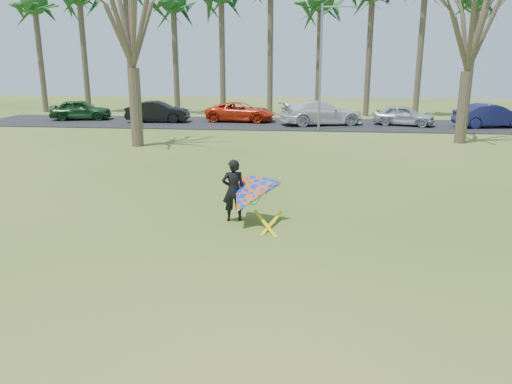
# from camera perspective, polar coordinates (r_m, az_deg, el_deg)

# --- Properties ---
(ground) EXTENTS (100.00, 100.00, 0.00)m
(ground) POSITION_cam_1_polar(r_m,az_deg,el_deg) (12.47, -1.01, -7.29)
(ground) COLOR #215512
(ground) RESTS_ON ground
(parking_strip) EXTENTS (46.00, 7.00, 0.06)m
(parking_strip) POSITION_cam_1_polar(r_m,az_deg,el_deg) (36.77, 3.94, 7.76)
(parking_strip) COLOR black
(parking_strip) RESTS_ON ground
(palm_0) EXTENTS (4.84, 4.84, 10.84)m
(palm_0) POSITION_cam_1_polar(r_m,az_deg,el_deg) (48.69, -24.01, 19.15)
(palm_0) COLOR #4C3A2E
(palm_0) RESTS_ON ground
(palm_3) EXTENTS (4.84, 4.84, 10.84)m
(palm_3) POSITION_cam_1_polar(r_m,az_deg,el_deg) (44.17, -9.45, 20.72)
(palm_3) COLOR #4A3C2C
(palm_3) RESTS_ON ground
(bare_tree_left) EXTENTS (6.60, 6.60, 9.70)m
(bare_tree_left) POSITION_cam_1_polar(r_m,az_deg,el_deg) (28.16, -14.23, 19.13)
(bare_tree_left) COLOR #453429
(bare_tree_left) RESTS_ON ground
(bare_tree_right) EXTENTS (6.27, 6.27, 9.21)m
(bare_tree_right) POSITION_cam_1_polar(r_m,az_deg,el_deg) (30.70, 23.50, 17.36)
(bare_tree_right) COLOR #47392A
(bare_tree_right) RESTS_ON ground
(streetlight) EXTENTS (2.28, 0.18, 8.00)m
(streetlight) POSITION_cam_1_polar(r_m,az_deg,el_deg) (33.44, 7.68, 14.54)
(streetlight) COLOR gray
(streetlight) RESTS_ON ground
(car_0) EXTENTS (4.79, 2.70, 1.54)m
(car_0) POSITION_cam_1_polar(r_m,az_deg,el_deg) (41.22, -19.37, 8.87)
(car_0) COLOR #193E1C
(car_0) RESTS_ON parking_strip
(car_1) EXTENTS (4.69, 1.85, 1.52)m
(car_1) POSITION_cam_1_polar(r_m,az_deg,el_deg) (38.30, -11.17, 9.00)
(car_1) COLOR black
(car_1) RESTS_ON parking_strip
(car_2) EXTENTS (5.28, 2.70, 1.43)m
(car_2) POSITION_cam_1_polar(r_m,az_deg,el_deg) (37.91, -1.81, 9.14)
(car_2) COLOR red
(car_2) RESTS_ON parking_strip
(car_3) EXTENTS (6.32, 4.01, 1.71)m
(car_3) POSITION_cam_1_polar(r_m,az_deg,el_deg) (36.32, 7.50, 8.98)
(car_3) COLOR silver
(car_3) RESTS_ON parking_strip
(car_4) EXTENTS (4.49, 2.81, 1.43)m
(car_4) POSITION_cam_1_polar(r_m,az_deg,el_deg) (37.15, 16.55, 8.40)
(car_4) COLOR #A5ABB3
(car_4) RESTS_ON parking_strip
(car_5) EXTENTS (5.09, 2.57, 1.60)m
(car_5) POSITION_cam_1_polar(r_m,az_deg,el_deg) (38.26, 25.26, 7.90)
(car_5) COLOR navy
(car_5) RESTS_ON parking_strip
(kite_flyer) EXTENTS (2.13, 2.39, 2.04)m
(kite_flyer) POSITION_cam_1_polar(r_m,az_deg,el_deg) (14.58, -1.21, -0.36)
(kite_flyer) COLOR black
(kite_flyer) RESTS_ON ground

